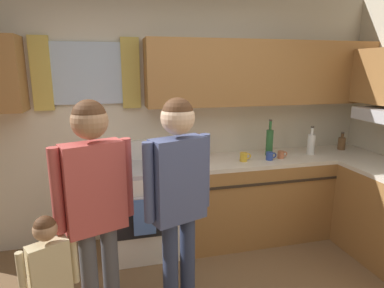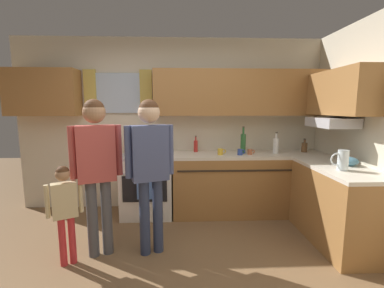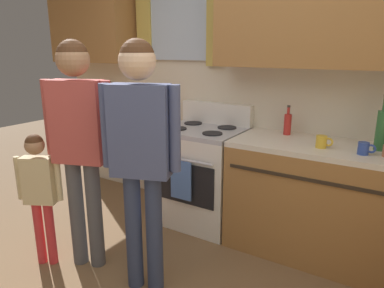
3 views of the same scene
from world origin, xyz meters
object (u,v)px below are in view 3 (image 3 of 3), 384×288
Objects in this scene: bottle_wine_green at (382,129)px; small_child at (39,185)px; adult_holding_child at (79,131)px; mug_mustard_yellow at (322,142)px; mug_cobalt_blue at (364,148)px; stove_oven at (202,174)px; adult_in_plaid at (140,141)px; bottle_sauce_red at (288,124)px.

bottle_wine_green is 0.39× the size of small_child.
small_child is at bearing -148.62° from adult_holding_child.
adult_holding_child is (-1.43, -0.97, 0.10)m from mug_mustard_yellow.
small_child reaches higher than mug_cobalt_blue.
adult_in_plaid is at bearing -80.82° from stove_oven.
stove_oven reaches higher than small_child.
bottle_sauce_red reaches higher than mug_mustard_yellow.
bottle_wine_green reaches higher than bottle_sauce_red.
adult_holding_child is at bearing -178.44° from adult_in_plaid.
mug_mustard_yellow is 0.07× the size of adult_holding_child.
bottle_wine_green reaches higher than mug_mustard_yellow.
adult_holding_child is at bearing -109.27° from stove_oven.
bottle_sauce_red is 0.15× the size of adult_in_plaid.
adult_holding_child is 1.00× the size of adult_in_plaid.
mug_cobalt_blue is (1.33, -0.12, 0.48)m from stove_oven.
bottle_sauce_red reaches higher than mug_cobalt_blue.
mug_mustard_yellow is 1.73m from adult_holding_child.
small_child is (-0.27, -0.17, -0.41)m from adult_holding_child.
bottle_wine_green is 3.28× the size of mug_mustard_yellow.
adult_holding_child is (-1.79, -1.12, -0.01)m from bottle_wine_green.
bottle_sauce_red is at bearing 170.19° from bottle_wine_green.
mug_mustard_yellow is at bearing -38.59° from bottle_sauce_red.
mug_mustard_yellow is 0.07× the size of adult_in_plaid.
bottle_sauce_red is at bearing 154.57° from mug_cobalt_blue.
bottle_sauce_red is 1.34m from adult_in_plaid.
bottle_wine_green is at bearing 2.16° from stove_oven.
adult_holding_child is (-1.71, -0.95, 0.10)m from mug_cobalt_blue.
bottle_sauce_red is at bearing 13.64° from stove_oven.
adult_holding_child is at bearing -147.90° from bottle_wine_green.
bottle_wine_green is 3.43× the size of mug_cobalt_blue.
adult_in_plaid is at bearing -132.83° from mug_mustard_yellow.
mug_mustard_yellow is (-0.36, -0.15, -0.11)m from bottle_wine_green.
small_child is at bearing -134.08° from bottle_sauce_red.
adult_holding_child reaches higher than stove_oven.
bottle_sauce_red is 0.62× the size of bottle_wine_green.
mug_mustard_yellow is at bearing 34.18° from adult_holding_child.
adult_holding_child reaches higher than adult_in_plaid.
stove_oven is at bearing 62.32° from small_child.
small_child is at bearing -167.43° from adult_in_plaid.
bottle_sauce_red is at bearing 45.92° from small_child.
bottle_wine_green reaches higher than mug_cobalt_blue.
bottle_sauce_red is 0.24× the size of small_child.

